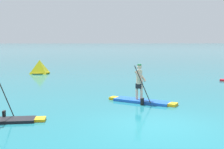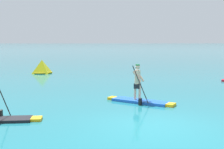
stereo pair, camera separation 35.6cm
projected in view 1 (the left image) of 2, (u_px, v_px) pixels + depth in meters
name	position (u px, v px, depth m)	size (l,w,h in m)	color
ground	(158.00, 125.00, 9.52)	(440.00, 440.00, 0.00)	#1E727F
paddleboarder_mid_center	(141.00, 95.00, 12.94)	(2.89, 2.08, 1.72)	blue
race_marker_buoy	(40.00, 68.00, 24.09)	(1.92, 1.92, 1.11)	yellow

